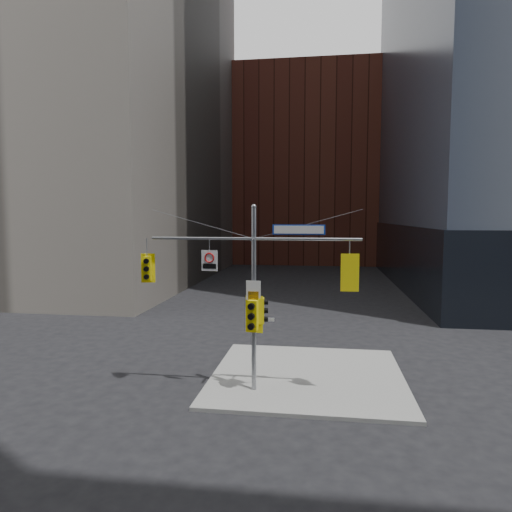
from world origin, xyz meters
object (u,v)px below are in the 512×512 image
(traffic_light_pole_front, at_px, (253,315))
(regulatory_sign_arm, at_px, (209,260))
(signal_assembly, at_px, (254,280))
(traffic_light_east_arm, at_px, (349,272))
(traffic_light_west_arm, at_px, (147,268))
(street_sign_blade, at_px, (299,230))
(traffic_light_pole_side, at_px, (262,311))

(traffic_light_pole_front, height_order, regulatory_sign_arm, regulatory_sign_arm)
(signal_assembly, xyz_separation_m, traffic_light_east_arm, (3.55, 0.00, 0.38))
(regulatory_sign_arm, bearing_deg, signal_assembly, 5.81)
(traffic_light_west_arm, height_order, traffic_light_pole_front, traffic_light_west_arm)
(signal_assembly, height_order, street_sign_blade, signal_assembly)
(traffic_light_east_arm, relative_size, traffic_light_pole_side, 1.40)
(traffic_light_west_arm, relative_size, regulatory_sign_arm, 1.45)
(signal_assembly, height_order, regulatory_sign_arm, signal_assembly)
(traffic_light_west_arm, xyz_separation_m, regulatory_sign_arm, (2.52, -0.03, 0.38))
(signal_assembly, relative_size, traffic_light_west_arm, 6.93)
(regulatory_sign_arm, bearing_deg, traffic_light_pole_side, 6.02)
(signal_assembly, distance_m, street_sign_blade, 2.57)
(traffic_light_west_arm, distance_m, traffic_light_pole_side, 4.81)
(traffic_light_west_arm, height_order, traffic_light_pole_side, traffic_light_west_arm)
(traffic_light_east_arm, xyz_separation_m, traffic_light_pole_side, (-3.23, 0.01, -1.54))
(traffic_light_west_arm, bearing_deg, signal_assembly, -10.24)
(traffic_light_west_arm, bearing_deg, regulatory_sign_arm, -10.81)
(traffic_light_east_arm, bearing_deg, street_sign_blade, -3.42)
(traffic_light_east_arm, distance_m, street_sign_blade, 2.43)
(traffic_light_pole_front, relative_size, regulatory_sign_arm, 1.77)
(traffic_light_east_arm, bearing_deg, traffic_light_pole_side, -3.51)
(street_sign_blade, height_order, regulatory_sign_arm, street_sign_blade)
(street_sign_blade, bearing_deg, signal_assembly, 179.33)
(signal_assembly, relative_size, regulatory_sign_arm, 10.02)
(traffic_light_west_arm, height_order, regulatory_sign_arm, regulatory_sign_arm)
(signal_assembly, relative_size, traffic_light_east_arm, 5.78)
(traffic_light_pole_side, height_order, traffic_light_pole_front, traffic_light_pole_front)
(traffic_light_east_arm, relative_size, street_sign_blade, 0.71)
(traffic_light_west_arm, relative_size, traffic_light_pole_side, 1.16)
(signal_assembly, bearing_deg, street_sign_blade, 0.12)
(traffic_light_pole_front, xyz_separation_m, regulatory_sign_arm, (-1.72, 0.25, 2.05))
(signal_assembly, height_order, traffic_light_pole_side, signal_assembly)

